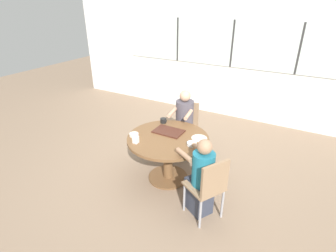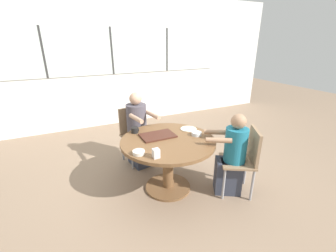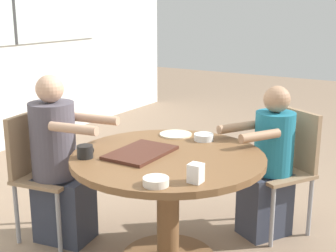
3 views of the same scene
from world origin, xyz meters
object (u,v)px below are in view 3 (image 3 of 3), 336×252
Objects in this scene: chair_for_woman_green_shirt at (39,164)px; person_man_blue_shirt at (269,169)px; milk_carton_small at (196,173)px; bowl_white_shallow at (204,137)px; person_woman_green_shirt at (59,168)px; chair_for_man_blue_shirt at (287,160)px; coffee_mug at (85,152)px; bowl_cereal at (156,182)px.

person_man_blue_shirt is at bearing 112.64° from chair_for_woman_green_shirt.
chair_for_woman_green_shirt is at bearing 83.46° from milk_carton_small.
person_woman_green_shirt is at bearing 122.27° from bowl_white_shallow.
person_woman_green_shirt is at bearing 64.86° from person_man_blue_shirt.
person_woman_green_shirt is 1.44m from person_man_blue_shirt.
bowl_white_shallow is (0.52, -0.83, 0.21)m from person_woman_green_shirt.
chair_for_woman_green_shirt is 1.33m from milk_carton_small.
chair_for_man_blue_shirt is at bearing -45.13° from bowl_white_shallow.
bowl_white_shallow is (-0.30, 0.36, 0.25)m from person_man_blue_shirt.
coffee_mug is at bearing 57.31° from person_woman_green_shirt.
person_woman_green_shirt is (-0.96, 1.27, -0.00)m from chair_for_man_blue_shirt.
person_man_blue_shirt is 1.29m from coffee_mug.
person_woman_green_shirt is at bearing 72.23° from bowl_cereal.
bowl_cereal is at bearing -168.94° from bowl_white_shallow.
chair_for_woman_green_shirt is 0.82× the size of person_man_blue_shirt.
person_man_blue_shirt is at bearing -50.31° from bowl_white_shallow.
milk_carton_small is (-1.14, 0.13, 0.24)m from chair_for_man_blue_shirt.
person_woman_green_shirt is at bearing 67.37° from chair_for_man_blue_shirt.
bowl_cereal is (-0.84, -0.16, -0.00)m from bowl_white_shallow.
coffee_mug is at bearing 76.07° from bowl_cereal.
coffee_mug reaches higher than bowl_cereal.
person_man_blue_shirt is 1.04m from milk_carton_small.
person_man_blue_shirt is at bearing 90.00° from chair_for_man_blue_shirt.
bowl_white_shallow is (0.69, -0.43, -0.02)m from coffee_mug.
person_woman_green_shirt is 1.06m from bowl_cereal.
bowl_cereal is at bearing 107.90° from chair_for_man_blue_shirt.
bowl_cereal is at bearing 66.36° from chair_for_woman_green_shirt.
coffee_mug is at bearing 148.26° from bowl_white_shallow.
person_woman_green_shirt reaches higher than bowl_white_shallow.
chair_for_woman_green_shirt is 0.76× the size of person_woman_green_shirt.
milk_carton_small is at bearing -155.78° from bowl_white_shallow.
coffee_mug is at bearing 81.68° from person_man_blue_shirt.
chair_for_man_blue_shirt reaches higher than bowl_white_shallow.
person_woman_green_shirt is 1.18m from milk_carton_small.
bowl_white_shallow is (-0.44, 0.44, 0.21)m from chair_for_man_blue_shirt.
person_man_blue_shirt is at bearing -2.64° from milk_carton_small.
person_woman_green_shirt is 8.85× the size of bowl_white_shallow.
bowl_cereal is at bearing 133.11° from milk_carton_small.
milk_carton_small is (-0.18, -1.14, 0.24)m from person_woman_green_shirt.
bowl_white_shallow is at bearing 24.22° from milk_carton_small.
milk_carton_small is (-0.01, -0.74, 0.01)m from coffee_mug.
bowl_cereal is at bearing 110.40° from person_man_blue_shirt.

